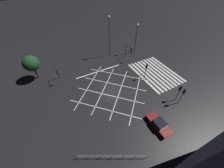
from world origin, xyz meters
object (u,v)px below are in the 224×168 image
traffic_light_se_main (129,50)px  street_lamp_west (137,32)px  street_tree_near (31,64)px  waiting_car (159,124)px  traffic_light_median_south (146,69)px  traffic_light_sw_cross (183,94)px  street_lamp_east (109,28)px  traffic_light_sw_main (179,90)px  traffic_light_ne_main (57,72)px

traffic_light_se_main → street_lamp_west: bearing=122.9°
street_tree_near → waiting_car: size_ratio=1.28×
traffic_light_median_south → street_lamp_west: street_lamp_west is taller
traffic_light_sw_cross → waiting_car: traffic_light_sw_cross is taller
street_lamp_east → traffic_light_se_main: bearing=-141.2°
traffic_light_median_south → street_lamp_west: bearing=-113.5°
traffic_light_se_main → traffic_light_median_south: bearing=-6.4°
traffic_light_sw_main → street_lamp_east: street_lamp_east is taller
street_lamp_west → street_lamp_east: bearing=74.6°
street_lamp_west → waiting_car: size_ratio=1.85×
traffic_light_ne_main → traffic_light_median_south: traffic_light_median_south is taller
traffic_light_sw_main → traffic_light_median_south: 7.33m
waiting_car → street_tree_near: bearing=36.2°
traffic_light_sw_cross → street_lamp_east: bearing=-80.0°
traffic_light_se_main → street_tree_near: street_tree_near is taller
traffic_light_sw_cross → traffic_light_sw_main: size_ratio=1.02×
traffic_light_se_main → street_tree_near: 20.99m
traffic_light_ne_main → traffic_light_se_main: 16.78m
street_lamp_west → traffic_light_median_south: bearing=156.5°
waiting_car → traffic_light_sw_main: bearing=-68.4°
traffic_light_median_south → street_tree_near: 22.62m
street_lamp_west → traffic_light_ne_main: bearing=96.8°
street_lamp_east → traffic_light_sw_cross: bearing=-170.0°
traffic_light_ne_main → traffic_light_median_south: 17.52m
traffic_light_median_south → street_lamp_west: 11.02m
traffic_light_median_south → street_lamp_east: (11.50, 2.37, 4.59)m
traffic_light_sw_cross → street_tree_near: street_tree_near is taller
waiting_car → street_lamp_east: bearing=-6.9°
traffic_light_se_main → street_tree_near: (3.23, 20.72, 0.94)m
traffic_light_median_south → waiting_car: traffic_light_median_south is taller
traffic_light_ne_main → street_lamp_east: (4.23, -13.56, 4.59)m
traffic_light_sw_main → traffic_light_se_main: bearing=1.3°
street_tree_near → street_lamp_west: bearing=-92.5°
traffic_light_ne_main → street_lamp_west: bearing=96.8°
traffic_light_ne_main → street_lamp_west: 20.54m
traffic_light_sw_main → traffic_light_median_south: (7.24, 1.18, 0.03)m
street_lamp_east → street_tree_near: size_ratio=1.85×
traffic_light_sw_cross → traffic_light_sw_main: (0.79, -0.12, -0.05)m
traffic_light_sw_main → street_lamp_east: bearing=10.7°
traffic_light_ne_main → street_tree_near: bearing=-131.2°
traffic_light_se_main → street_lamp_west: 4.97m
traffic_light_ne_main → traffic_light_sw_main: bearing=49.7°
traffic_light_sw_cross → street_lamp_east: size_ratio=0.37×
traffic_light_sw_cross → traffic_light_median_south: 8.10m
traffic_light_ne_main → traffic_light_median_south: (-7.28, -15.94, 0.00)m
traffic_light_median_south → waiting_car: bearing=62.9°
street_lamp_east → waiting_car: size_ratio=2.37×
street_lamp_west → street_tree_near: size_ratio=1.44×
traffic_light_sw_cross → street_lamp_east: 20.35m
street_tree_near → waiting_car: 25.47m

